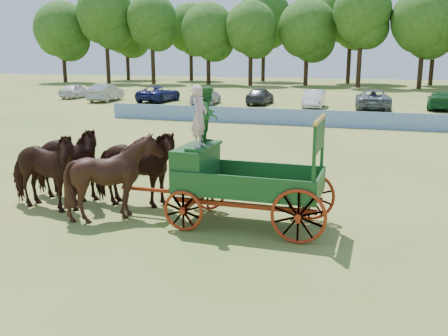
% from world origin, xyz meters
% --- Properties ---
extents(ground, '(160.00, 160.00, 0.00)m').
position_xyz_m(ground, '(0.00, 0.00, 0.00)').
color(ground, '#A78D4B').
rests_on(ground, ground).
extents(horse_lead_left, '(2.94, 1.56, 2.39)m').
position_xyz_m(horse_lead_left, '(-4.92, -1.88, 1.19)').
color(horse_lead_left, black).
rests_on(horse_lead_left, ground).
extents(horse_lead_right, '(2.90, 1.45, 2.39)m').
position_xyz_m(horse_lead_right, '(-4.92, -0.78, 1.19)').
color(horse_lead_right, black).
rests_on(horse_lead_right, ground).
extents(horse_wheel_left, '(2.23, 2.00, 2.39)m').
position_xyz_m(horse_wheel_left, '(-2.52, -1.88, 1.20)').
color(horse_wheel_left, black).
rests_on(horse_wheel_left, ground).
extents(horse_wheel_right, '(2.95, 1.60, 2.39)m').
position_xyz_m(horse_wheel_right, '(-2.52, -0.78, 1.19)').
color(horse_wheel_right, black).
rests_on(horse_wheel_right, ground).
extents(farm_dray, '(6.00, 2.00, 3.75)m').
position_xyz_m(farm_dray, '(0.44, -1.31, 1.64)').
color(farm_dray, '#962B0F').
rests_on(farm_dray, ground).
extents(sponsor_banner, '(26.00, 0.08, 1.05)m').
position_xyz_m(sponsor_banner, '(-1.00, 18.00, 0.53)').
color(sponsor_banner, '#1D449E').
rests_on(sponsor_banner, ground).
extents(parked_cars, '(51.77, 7.25, 1.64)m').
position_xyz_m(parked_cars, '(-0.22, 29.79, 0.77)').
color(parked_cars, silver).
rests_on(parked_cars, ground).
extents(treeline, '(90.77, 22.12, 15.75)m').
position_xyz_m(treeline, '(-3.42, 59.92, 9.31)').
color(treeline, '#382314').
rests_on(treeline, ground).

